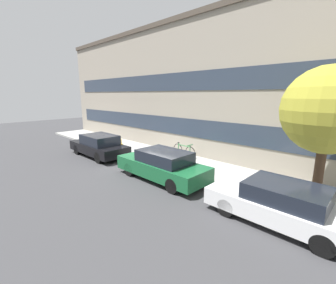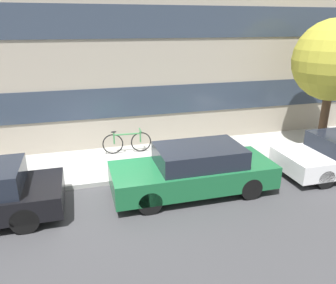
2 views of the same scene
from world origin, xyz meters
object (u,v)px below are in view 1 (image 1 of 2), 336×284
at_px(parked_car_black, 99,145).
at_px(parked_car_green, 162,165).
at_px(fire_hydrant, 120,144).
at_px(bicycle, 184,150).
at_px(street_tree, 328,111).
at_px(parked_car_white, 280,203).

xyz_separation_m(parked_car_black, parked_car_green, (5.77, -0.00, -0.00)).
relative_size(parked_car_green, fire_hydrant, 5.97).
relative_size(parked_car_green, bicycle, 2.60).
xyz_separation_m(parked_car_green, fire_hydrant, (-5.89, 1.67, -0.17)).
bearing_deg(street_tree, fire_hydrant, -179.39).
distance_m(parked_car_black, parked_car_green, 5.77).
xyz_separation_m(parked_car_green, parked_car_white, (5.17, 0.00, -0.06)).
relative_size(parked_car_green, street_tree, 0.98).
distance_m(parked_car_white, fire_hydrant, 11.18).
height_order(parked_car_green, parked_car_white, parked_car_green).
height_order(parked_car_white, bicycle, parked_car_white).
relative_size(parked_car_black, fire_hydrant, 5.85).
bearing_deg(parked_car_green, parked_car_white, -180.00).
xyz_separation_m(parked_car_white, street_tree, (0.57, 1.79, 2.74)).
xyz_separation_m(parked_car_black, fire_hydrant, (-0.12, 1.67, -0.17)).
xyz_separation_m(parked_car_white, fire_hydrant, (-11.06, 1.67, -0.11)).
bearing_deg(fire_hydrant, street_tree, 0.61).
relative_size(fire_hydrant, street_tree, 0.16).
distance_m(parked_car_black, street_tree, 11.95).
bearing_deg(fire_hydrant, parked_car_green, -15.80).
relative_size(parked_car_green, parked_car_white, 1.08).
distance_m(parked_car_black, bicycle, 5.42).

